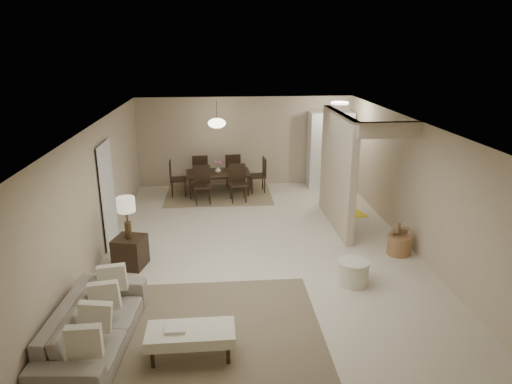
{
  "coord_description": "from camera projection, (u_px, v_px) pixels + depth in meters",
  "views": [
    {
      "loc": [
        -0.76,
        -8.14,
        3.86
      ],
      "look_at": [
        -0.03,
        0.5,
        1.05
      ],
      "focal_mm": 32.0,
      "sensor_mm": 36.0,
      "label": 1
    }
  ],
  "objects": [
    {
      "name": "partition",
      "position": [
        337.0,
        170.0,
        9.9
      ],
      "size": [
        0.15,
        2.5,
        2.5
      ],
      "primitive_type": "cube",
      "color": "#BCA88E",
      "rests_on": "floor"
    },
    {
      "name": "pendant_light",
      "position": [
        217.0,
        123.0,
        11.77
      ],
      "size": [
        0.46,
        0.46,
        0.71
      ],
      "color": "#4B3820",
      "rests_on": "ceiling"
    },
    {
      "name": "dining_table",
      "position": [
        218.0,
        183.0,
        12.27
      ],
      "size": [
        1.75,
        1.06,
        0.59
      ],
      "primitive_type": "imported",
      "rotation": [
        0.0,
        0.0,
        0.07
      ],
      "color": "black",
      "rests_on": "dining_rug"
    },
    {
      "name": "left_wall",
      "position": [
        97.0,
        194.0,
        8.34
      ],
      "size": [
        0.0,
        9.0,
        9.0
      ],
      "primitive_type": "plane",
      "rotation": [
        1.57,
        0.0,
        1.57
      ],
      "color": "#BCA88E",
      "rests_on": "floor"
    },
    {
      "name": "side_table",
      "position": [
        130.0,
        252.0,
        8.25
      ],
      "size": [
        0.63,
        0.63,
        0.56
      ],
      "primitive_type": "cube",
      "rotation": [
        0.0,
        0.0,
        -0.25
      ],
      "color": "black",
      "rests_on": "floor"
    },
    {
      "name": "right_wall",
      "position": [
        414.0,
        186.0,
        8.82
      ],
      "size": [
        0.0,
        9.0,
        9.0
      ],
      "primitive_type": "plane",
      "rotation": [
        1.57,
        0.0,
        -1.57
      ],
      "color": "#BCA88E",
      "rests_on": "floor"
    },
    {
      "name": "yellow_mat",
      "position": [
        347.0,
        215.0,
        10.82
      ],
      "size": [
        0.97,
        0.72,
        0.01
      ],
      "primitive_type": "cube",
      "rotation": [
        0.0,
        0.0,
        0.25
      ],
      "color": "yellow",
      "rests_on": "floor"
    },
    {
      "name": "table_lamp",
      "position": [
        126.0,
        208.0,
        7.99
      ],
      "size": [
        0.32,
        0.32,
        0.76
      ],
      "color": "#4B3820",
      "rests_on": "side_table"
    },
    {
      "name": "ceiling",
      "position": [
        260.0,
        124.0,
        8.19
      ],
      "size": [
        9.0,
        9.0,
        0.0
      ],
      "primitive_type": "plane",
      "rotation": [
        3.14,
        0.0,
        0.0
      ],
      "color": "white",
      "rests_on": "back_wall"
    },
    {
      "name": "round_pouf",
      "position": [
        353.0,
        272.0,
        7.67
      ],
      "size": [
        0.53,
        0.53,
        0.41
      ],
      "primitive_type": "cylinder",
      "color": "beige",
      "rests_on": "floor"
    },
    {
      "name": "dining_chairs",
      "position": [
        218.0,
        177.0,
        12.22
      ],
      "size": [
        2.57,
        1.93,
        0.95
      ],
      "color": "black",
      "rests_on": "dining_rug"
    },
    {
      "name": "pantry_cabinet",
      "position": [
        330.0,
        150.0,
        12.76
      ],
      "size": [
        1.2,
        0.55,
        2.1
      ],
      "primitive_type": "cube",
      "color": "white",
      "rests_on": "floor"
    },
    {
      "name": "vase",
      "position": [
        218.0,
        170.0,
        12.16
      ],
      "size": [
        0.16,
        0.16,
        0.16
      ],
      "primitive_type": "imported",
      "rotation": [
        0.0,
        0.0,
        -0.05
      ],
      "color": "white",
      "rests_on": "dining_table"
    },
    {
      "name": "flush_light",
      "position": [
        340.0,
        103.0,
        11.42
      ],
      "size": [
        0.44,
        0.44,
        0.05
      ],
      "primitive_type": "cylinder",
      "color": "white",
      "rests_on": "ceiling"
    },
    {
      "name": "dining_rug",
      "position": [
        219.0,
        194.0,
        12.36
      ],
      "size": [
        2.8,
        2.1,
        0.01
      ],
      "primitive_type": "cube",
      "color": "#836E51",
      "rests_on": "floor"
    },
    {
      "name": "doorway",
      "position": [
        107.0,
        196.0,
        8.98
      ],
      "size": [
        0.04,
        0.9,
        2.04
      ],
      "primitive_type": "cube",
      "color": "black",
      "rests_on": "floor"
    },
    {
      "name": "ottoman_bench",
      "position": [
        191.0,
        335.0,
        5.83
      ],
      "size": [
        1.13,
        0.53,
        0.41
      ],
      "rotation": [
        0.0,
        0.0,
        0.01
      ],
      "color": "beige",
      "rests_on": "living_rug"
    },
    {
      "name": "wicker_basket",
      "position": [
        399.0,
        245.0,
        8.76
      ],
      "size": [
        0.52,
        0.52,
        0.38
      ],
      "primitive_type": "cylinder",
      "rotation": [
        0.0,
        0.0,
        -0.2
      ],
      "color": "brown",
      "rests_on": "floor"
    },
    {
      "name": "living_rug",
      "position": [
        208.0,
        341.0,
        6.22
      ],
      "size": [
        3.2,
        3.2,
        0.01
      ],
      "primitive_type": "cube",
      "color": "brown",
      "rests_on": "floor"
    },
    {
      "name": "sofa",
      "position": [
        95.0,
        326.0,
        6.01
      ],
      "size": [
        2.31,
        1.07,
        0.65
      ],
      "primitive_type": "imported",
      "rotation": [
        0.0,
        0.0,
        1.48
      ],
      "color": "gray",
      "rests_on": "floor"
    },
    {
      "name": "floor",
      "position": [
        260.0,
        250.0,
        8.96
      ],
      "size": [
        9.0,
        9.0,
        0.0
      ],
      "primitive_type": "plane",
      "color": "beige",
      "rests_on": "ground"
    },
    {
      "name": "back_wall",
      "position": [
        245.0,
        142.0,
        12.84
      ],
      "size": [
        6.0,
        0.0,
        6.0
      ],
      "primitive_type": "plane",
      "rotation": [
        1.57,
        0.0,
        0.0
      ],
      "color": "#BCA88E",
      "rests_on": "floor"
    }
  ]
}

